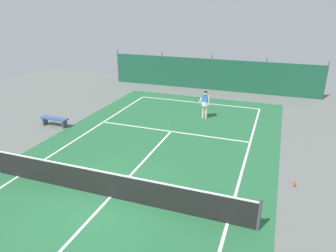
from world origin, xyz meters
name	(u,v)px	position (x,y,z in m)	size (l,w,h in m)	color
ground_plane	(110,197)	(0.00, 0.00, 0.00)	(36.00, 36.00, 0.00)	slate
court_surface	(110,197)	(0.00, 0.00, 0.00)	(11.02, 26.60, 0.01)	#236038
tennis_net	(109,185)	(0.00, 0.00, 0.51)	(10.12, 0.10, 1.10)	black
back_fence	(212,80)	(0.00, 16.14, 0.67)	(16.30, 0.98, 2.70)	#195138
tennis_player	(205,103)	(1.16, 9.01, 0.96)	(0.81, 0.68, 1.64)	beige
tennis_ball_near_player	(169,122)	(-0.56, 7.65, 0.03)	(0.07, 0.07, 0.07)	#CCDB33
parked_car	(219,74)	(0.29, 17.73, 0.84)	(2.06, 4.22, 1.68)	navy
courtside_bench	(54,120)	(-6.31, 4.95, 0.37)	(1.60, 0.40, 0.49)	#335184
water_bottle	(294,184)	(6.06, 2.90, 0.12)	(0.08, 0.08, 0.24)	#D84C38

